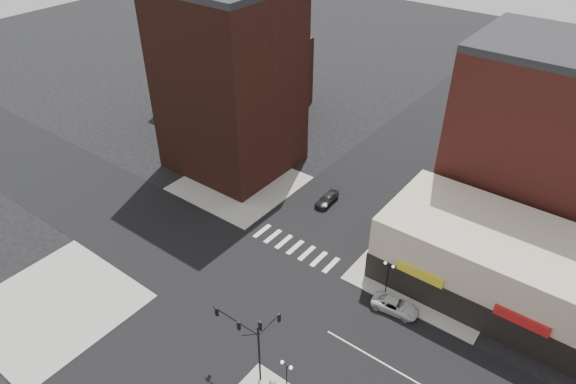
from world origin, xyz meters
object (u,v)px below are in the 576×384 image
Objects in this scene: traffic_signal at (253,335)px; white_suv at (395,306)px; street_lamp_se_a at (287,371)px; dark_sedan_north at (327,200)px; street_lamp_ne at (388,271)px.

traffic_signal reaches higher than white_suv.
white_suv is at bearing 78.57° from street_lamp_se_a.
white_suv reaches higher than dark_sedan_north.
traffic_signal is at bearing 148.04° from white_suv.
street_lamp_ne is at bearing 45.27° from white_suv.
street_lamp_ne is 3.58m from white_suv.
traffic_signal is 27.74m from dark_sedan_north.
traffic_signal reaches higher than street_lamp_ne.
street_lamp_se_a is at bearing -2.57° from traffic_signal.
white_suv is 19.69m from dark_sedan_north.
street_lamp_ne is at bearing -38.10° from dark_sedan_north.
street_lamp_se_a reaches higher than white_suv.
street_lamp_se_a and street_lamp_ne have the same top height.
street_lamp_ne reaches higher than white_suv.
dark_sedan_north is at bearing 109.91° from traffic_signal.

